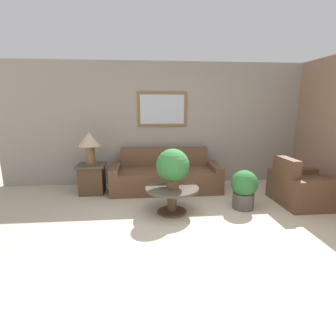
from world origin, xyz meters
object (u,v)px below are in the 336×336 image
object	(u,v)px
couch_main	(166,177)
armchair	(303,189)
coffee_table	(172,194)
side_table	(92,178)
potted_plant_on_table	(173,166)
table_lamp	(90,142)
potted_plant_floor	(244,188)

from	to	relation	value
couch_main	armchair	size ratio (longest dim) A/B	2.18
armchair	coffee_table	xyz separation A→B (m)	(-2.35, -0.20, 0.04)
side_table	potted_plant_on_table	world-z (taller)	potted_plant_on_table
side_table	potted_plant_on_table	distance (m)	1.93
coffee_table	side_table	size ratio (longest dim) A/B	1.47
couch_main	armchair	bearing A→B (deg)	-22.95
potted_plant_on_table	side_table	bearing A→B (deg)	142.52
couch_main	potted_plant_on_table	world-z (taller)	potted_plant_on_table
table_lamp	side_table	bearing A→B (deg)	180.00
coffee_table	side_table	distance (m)	1.86
armchair	side_table	bearing A→B (deg)	75.84
table_lamp	coffee_table	bearing A→B (deg)	-37.63
coffee_table	potted_plant_floor	bearing A→B (deg)	3.40
coffee_table	table_lamp	world-z (taller)	table_lamp
coffee_table	table_lamp	bearing A→B (deg)	142.37
couch_main	coffee_table	distance (m)	1.20
potted_plant_floor	potted_plant_on_table	bearing A→B (deg)	-176.50
side_table	potted_plant_floor	bearing A→B (deg)	-21.52
armchair	potted_plant_on_table	distance (m)	2.40
coffee_table	potted_plant_on_table	distance (m)	0.46
table_lamp	potted_plant_on_table	world-z (taller)	table_lamp
coffee_table	potted_plant_on_table	size ratio (longest dim) A/B	1.37
side_table	table_lamp	bearing A→B (deg)	0.00
coffee_table	side_table	xyz separation A→B (m)	(-1.47, 1.13, -0.01)
coffee_table	potted_plant_floor	xyz separation A→B (m)	(1.22, 0.07, 0.04)
coffee_table	side_table	world-z (taller)	side_table
couch_main	side_table	xyz separation A→B (m)	(-1.47, -0.07, 0.02)
coffee_table	potted_plant_floor	distance (m)	1.22
potted_plant_on_table	coffee_table	bearing A→B (deg)	171.38
couch_main	side_table	distance (m)	1.47
armchair	table_lamp	world-z (taller)	table_lamp
side_table	table_lamp	distance (m)	0.72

